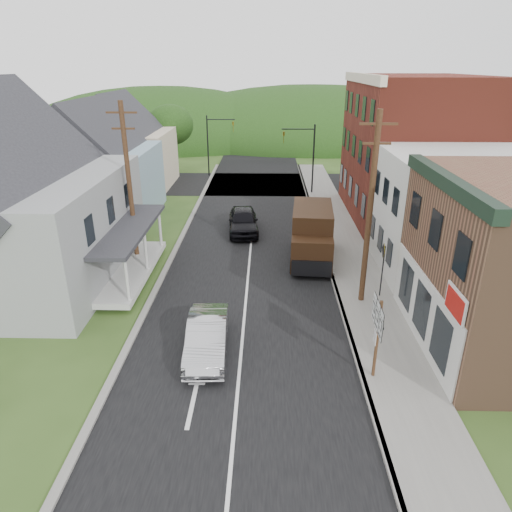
# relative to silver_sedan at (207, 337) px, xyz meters

# --- Properties ---
(ground) EXTENTS (120.00, 120.00, 0.00)m
(ground) POSITION_rel_silver_sedan_xyz_m (1.33, 0.87, -0.73)
(ground) COLOR #2D4719
(ground) RESTS_ON ground
(road) EXTENTS (9.00, 90.00, 0.02)m
(road) POSITION_rel_silver_sedan_xyz_m (1.33, 10.87, -0.73)
(road) COLOR black
(road) RESTS_ON ground
(cross_road) EXTENTS (60.00, 9.00, 0.02)m
(cross_road) POSITION_rel_silver_sedan_xyz_m (1.33, 27.87, -0.73)
(cross_road) COLOR black
(cross_road) RESTS_ON ground
(sidewalk_right) EXTENTS (2.80, 55.00, 0.15)m
(sidewalk_right) POSITION_rel_silver_sedan_xyz_m (7.23, 8.87, -0.65)
(sidewalk_right) COLOR slate
(sidewalk_right) RESTS_ON ground
(curb_right) EXTENTS (0.20, 55.00, 0.15)m
(curb_right) POSITION_rel_silver_sedan_xyz_m (5.88, 8.87, -0.65)
(curb_right) COLOR slate
(curb_right) RESTS_ON ground
(curb_left) EXTENTS (0.30, 55.00, 0.12)m
(curb_left) POSITION_rel_silver_sedan_xyz_m (-3.32, 8.87, -0.67)
(curb_left) COLOR slate
(curb_left) RESTS_ON ground
(storefront_white) EXTENTS (8.00, 7.00, 6.50)m
(storefront_white) POSITION_rel_silver_sedan_xyz_m (12.63, 8.37, 2.52)
(storefront_white) COLOR silver
(storefront_white) RESTS_ON ground
(storefront_red) EXTENTS (8.00, 12.00, 10.00)m
(storefront_red) POSITION_rel_silver_sedan_xyz_m (12.63, 17.87, 4.27)
(storefront_red) COLOR maroon
(storefront_red) RESTS_ON ground
(house_gray) EXTENTS (10.20, 12.24, 8.35)m
(house_gray) POSITION_rel_silver_sedan_xyz_m (-10.67, 6.87, 3.51)
(house_gray) COLOR gray
(house_gray) RESTS_ON ground
(house_blue) EXTENTS (7.14, 8.16, 7.28)m
(house_blue) POSITION_rel_silver_sedan_xyz_m (-9.67, 17.87, 2.96)
(house_blue) COLOR #82A1B2
(house_blue) RESTS_ON ground
(house_cream) EXTENTS (7.14, 8.16, 7.28)m
(house_cream) POSITION_rel_silver_sedan_xyz_m (-10.17, 26.87, 2.96)
(house_cream) COLOR beige
(house_cream) RESTS_ON ground
(utility_pole_right) EXTENTS (1.60, 0.26, 9.00)m
(utility_pole_right) POSITION_rel_silver_sedan_xyz_m (6.93, 4.37, 3.93)
(utility_pole_right) COLOR #472D19
(utility_pole_right) RESTS_ON ground
(utility_pole_left) EXTENTS (1.60, 0.26, 9.00)m
(utility_pole_left) POSITION_rel_silver_sedan_xyz_m (-5.17, 8.87, 3.93)
(utility_pole_left) COLOR #472D19
(utility_pole_left) RESTS_ON ground
(traffic_signal_right) EXTENTS (2.87, 0.20, 6.00)m
(traffic_signal_right) POSITION_rel_silver_sedan_xyz_m (5.63, 24.37, 3.03)
(traffic_signal_right) COLOR black
(traffic_signal_right) RESTS_ON ground
(traffic_signal_left) EXTENTS (2.87, 0.20, 6.00)m
(traffic_signal_left) POSITION_rel_silver_sedan_xyz_m (-2.97, 31.37, 3.03)
(traffic_signal_left) COLOR black
(traffic_signal_left) RESTS_ON ground
(tree_left_c) EXTENTS (5.80, 5.80, 8.41)m
(tree_left_c) POSITION_rel_silver_sedan_xyz_m (-17.67, 20.87, 5.21)
(tree_left_c) COLOR #382616
(tree_left_c) RESTS_ON ground
(tree_left_d) EXTENTS (4.80, 4.80, 6.94)m
(tree_left_d) POSITION_rel_silver_sedan_xyz_m (-7.67, 32.87, 4.16)
(tree_left_d) COLOR #382616
(tree_left_d) RESTS_ON ground
(forested_ridge) EXTENTS (90.00, 30.00, 16.00)m
(forested_ridge) POSITION_rel_silver_sedan_xyz_m (1.33, 55.87, -0.73)
(forested_ridge) COLOR black
(forested_ridge) RESTS_ON ground
(silver_sedan) EXTENTS (1.74, 4.49, 1.46)m
(silver_sedan) POSITION_rel_silver_sedan_xyz_m (0.00, 0.00, 0.00)
(silver_sedan) COLOR #B0B1B5
(silver_sedan) RESTS_ON ground
(dark_sedan) EXTENTS (2.30, 4.95, 1.64)m
(dark_sedan) POSITION_rel_silver_sedan_xyz_m (0.73, 14.21, 0.09)
(dark_sedan) COLOR black
(dark_sedan) RESTS_ON ground
(delivery_van) EXTENTS (2.69, 5.71, 3.10)m
(delivery_van) POSITION_rel_silver_sedan_xyz_m (4.95, 9.48, 0.84)
(delivery_van) COLOR black
(delivery_van) RESTS_ON ground
(route_sign_cluster) EXTENTS (0.18, 1.76, 3.09)m
(route_sign_cluster) POSITION_rel_silver_sedan_xyz_m (6.22, -1.48, 1.42)
(route_sign_cluster) COLOR #472D19
(route_sign_cluster) RESTS_ON sidewalk_right
(warning_sign) EXTENTS (0.14, 0.77, 2.78)m
(warning_sign) POSITION_rel_silver_sedan_xyz_m (7.90, 4.81, 1.20)
(warning_sign) COLOR black
(warning_sign) RESTS_ON sidewalk_right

